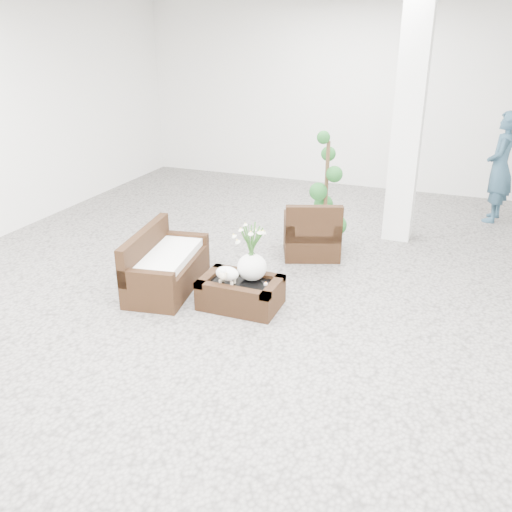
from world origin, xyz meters
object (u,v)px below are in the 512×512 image
(coffee_table, at_px, (241,294))
(armchair, at_px, (312,227))
(loveseat, at_px, (167,260))
(topiary, at_px, (326,191))

(coffee_table, bearing_deg, armchair, 80.18)
(coffee_table, relative_size, loveseat, 0.65)
(coffee_table, xyz_separation_m, loveseat, (-1.03, 0.13, 0.21))
(coffee_table, height_order, armchair, armchair)
(armchair, bearing_deg, topiary, -120.67)
(coffee_table, height_order, loveseat, loveseat)
(coffee_table, xyz_separation_m, armchair, (0.32, 1.82, 0.25))
(coffee_table, relative_size, armchair, 1.11)
(coffee_table, height_order, topiary, topiary)
(topiary, bearing_deg, loveseat, -123.91)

